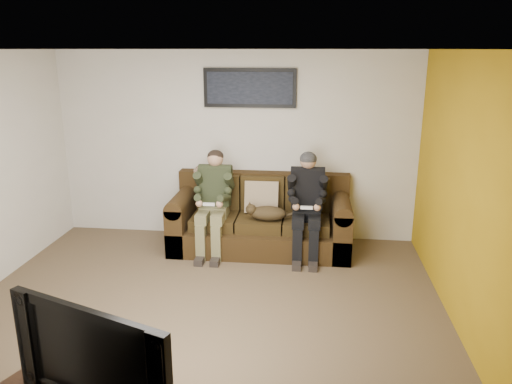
# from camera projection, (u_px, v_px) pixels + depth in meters

# --- Properties ---
(floor) EXTENTS (5.00, 5.00, 0.00)m
(floor) POSITION_uv_depth(u_px,v_px,m) (204.00, 311.00, 5.14)
(floor) COLOR brown
(floor) RESTS_ON ground
(ceiling) EXTENTS (5.00, 5.00, 0.00)m
(ceiling) POSITION_uv_depth(u_px,v_px,m) (195.00, 49.00, 4.42)
(ceiling) COLOR silver
(ceiling) RESTS_ON ground
(wall_back) EXTENTS (5.00, 0.00, 5.00)m
(wall_back) POSITION_uv_depth(u_px,v_px,m) (236.00, 146.00, 6.93)
(wall_back) COLOR beige
(wall_back) RESTS_ON ground
(wall_front) EXTENTS (5.00, 0.00, 5.00)m
(wall_front) POSITION_uv_depth(u_px,v_px,m) (106.00, 305.00, 2.64)
(wall_front) COLOR beige
(wall_front) RESTS_ON ground
(wall_right) EXTENTS (0.00, 4.50, 4.50)m
(wall_right) POSITION_uv_depth(u_px,v_px,m) (470.00, 199.00, 4.51)
(wall_right) COLOR beige
(wall_right) RESTS_ON ground
(accent_wall_right) EXTENTS (0.00, 4.50, 4.50)m
(accent_wall_right) POSITION_uv_depth(u_px,v_px,m) (469.00, 199.00, 4.51)
(accent_wall_right) COLOR #B58A12
(accent_wall_right) RESTS_ON ground
(sofa) EXTENTS (2.36, 1.02, 0.96)m
(sofa) POSITION_uv_depth(u_px,v_px,m) (261.00, 221.00, 6.75)
(sofa) COLOR #33220F
(sofa) RESTS_ON ground
(throw_pillow) EXTENTS (0.45, 0.21, 0.45)m
(throw_pillow) POSITION_uv_depth(u_px,v_px,m) (262.00, 197.00, 6.70)
(throw_pillow) COLOR #9D8667
(throw_pillow) RESTS_ON sofa
(throw_blanket) EXTENTS (0.48, 0.24, 0.09)m
(throw_blanket) POSITION_uv_depth(u_px,v_px,m) (213.00, 171.00, 6.94)
(throw_blanket) COLOR tan
(throw_blanket) RESTS_ON sofa
(person_left) EXTENTS (0.51, 0.87, 1.33)m
(person_left) POSITION_uv_depth(u_px,v_px,m) (214.00, 196.00, 6.52)
(person_left) COLOR olive
(person_left) RESTS_ON sofa
(person_right) EXTENTS (0.51, 0.86, 1.34)m
(person_right) POSITION_uv_depth(u_px,v_px,m) (307.00, 199.00, 6.39)
(person_right) COLOR black
(person_right) RESTS_ON sofa
(cat) EXTENTS (0.66, 0.26, 0.24)m
(cat) POSITION_uv_depth(u_px,v_px,m) (267.00, 213.00, 6.41)
(cat) COLOR #47361C
(cat) RESTS_ON sofa
(framed_poster) EXTENTS (1.25, 0.05, 0.52)m
(framed_poster) POSITION_uv_depth(u_px,v_px,m) (250.00, 88.00, 6.66)
(framed_poster) COLOR black
(framed_poster) RESTS_ON wall_back
(television) EXTENTS (1.17, 0.57, 0.69)m
(television) POSITION_uv_depth(u_px,v_px,m) (104.00, 350.00, 3.08)
(television) COLOR black
(television) RESTS_ON tv_stand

